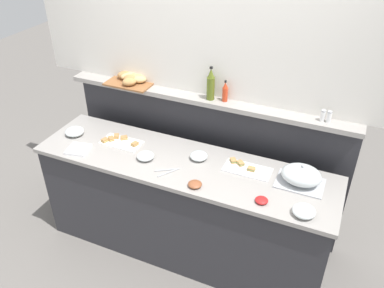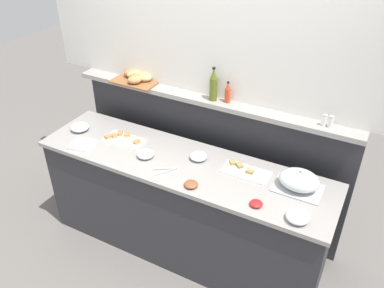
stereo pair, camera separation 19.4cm
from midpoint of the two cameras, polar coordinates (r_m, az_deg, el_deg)
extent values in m
plane|color=slate|center=(4.11, 0.99, -8.82)|extent=(12.00, 12.00, 0.00)
cube|color=#2D2D33|center=(3.41, -2.91, -9.32)|extent=(2.37, 0.60, 0.90)
cube|color=gray|center=(3.11, -3.15, -2.94)|extent=(2.41, 0.64, 0.03)
cube|color=#2D2D33|center=(3.65, 0.49, -2.36)|extent=(2.48, 0.08, 1.26)
cube|color=gray|center=(3.27, 0.19, 6.50)|extent=(2.48, 0.22, 0.04)
cube|color=white|center=(3.10, 0.76, 18.19)|extent=(3.08, 0.08, 1.30)
cube|color=white|center=(3.39, -11.68, 0.16)|extent=(0.34, 0.18, 0.01)
cube|color=#AD7A47|center=(3.42, -11.29, 0.75)|extent=(0.07, 0.07, 0.01)
cube|color=#E5C666|center=(3.42, -11.30, 0.86)|extent=(0.07, 0.07, 0.01)
cube|color=#AD7A47|center=(3.42, -11.32, 0.97)|extent=(0.07, 0.07, 0.01)
cube|color=#AD7A47|center=(3.32, -9.85, -0.15)|extent=(0.05, 0.06, 0.01)
cube|color=#E5C666|center=(3.32, -9.86, -0.03)|extent=(0.05, 0.06, 0.01)
cube|color=#AD7A47|center=(3.32, -9.87, 0.08)|extent=(0.05, 0.06, 0.01)
cube|color=#AD7A47|center=(3.46, -12.32, 0.96)|extent=(0.06, 0.07, 0.01)
cube|color=#E5C666|center=(3.45, -12.34, 1.07)|extent=(0.06, 0.07, 0.01)
cube|color=#AD7A47|center=(3.45, -12.35, 1.19)|extent=(0.06, 0.07, 0.01)
cube|color=#AD7A47|center=(3.43, -13.95, 0.38)|extent=(0.05, 0.07, 0.01)
cube|color=#E5C666|center=(3.42, -13.96, 0.50)|extent=(0.05, 0.07, 0.01)
cube|color=#AD7A47|center=(3.42, -13.98, 0.61)|extent=(0.05, 0.07, 0.01)
cube|color=#AD7A47|center=(3.44, -13.06, 0.62)|extent=(0.07, 0.07, 0.01)
cube|color=#E5C666|center=(3.43, -13.08, 0.73)|extent=(0.07, 0.07, 0.01)
cube|color=#AD7A47|center=(3.43, -13.09, 0.84)|extent=(0.07, 0.07, 0.01)
cube|color=white|center=(3.03, 6.13, -3.72)|extent=(0.36, 0.17, 0.01)
cube|color=#B7844C|center=(3.01, 6.65, -3.72)|extent=(0.06, 0.04, 0.01)
cube|color=#66994C|center=(3.01, 6.66, -3.59)|extent=(0.06, 0.04, 0.01)
cube|color=#B7844C|center=(3.00, 6.67, -3.47)|extent=(0.06, 0.04, 0.01)
cube|color=#B7844C|center=(3.09, 4.12, -2.52)|extent=(0.07, 0.07, 0.01)
cube|color=#66994C|center=(3.09, 4.13, -2.40)|extent=(0.07, 0.07, 0.01)
cube|color=#B7844C|center=(3.08, 4.13, -2.28)|extent=(0.07, 0.07, 0.01)
cube|color=#B7844C|center=(3.07, 5.16, -2.91)|extent=(0.07, 0.07, 0.01)
cube|color=#66994C|center=(3.06, 5.17, -2.79)|extent=(0.07, 0.07, 0.01)
cube|color=#B7844C|center=(3.06, 5.18, -2.67)|extent=(0.07, 0.07, 0.01)
cube|color=#B7BABF|center=(2.96, 13.36, -5.52)|extent=(0.34, 0.24, 0.01)
ellipsoid|color=silver|center=(2.92, 13.54, -4.38)|extent=(0.29, 0.23, 0.14)
sphere|color=#B7BABF|center=(2.87, 13.74, -3.13)|extent=(0.02, 0.02, 0.02)
ellipsoid|color=silver|center=(3.15, -8.43, -1.74)|extent=(0.14, 0.14, 0.06)
ellipsoid|color=white|center=(3.16, -8.41, -1.89)|extent=(0.11, 0.11, 0.03)
ellipsoid|color=silver|center=(3.12, -0.79, -1.74)|extent=(0.14, 0.14, 0.06)
ellipsoid|color=#BF4C3F|center=(3.13, -0.79, -1.89)|extent=(0.11, 0.11, 0.03)
ellipsoid|color=silver|center=(3.60, -17.91, 1.72)|extent=(0.16, 0.16, 0.06)
ellipsoid|color=#F28C4C|center=(3.61, -17.88, 1.56)|extent=(0.13, 0.13, 0.04)
ellipsoid|color=silver|center=(2.70, 13.72, -9.34)|extent=(0.15, 0.15, 0.06)
ellipsoid|color=#599959|center=(2.70, 13.69, -9.51)|extent=(0.12, 0.12, 0.04)
ellipsoid|color=red|center=(2.75, 7.93, -8.02)|extent=(0.09, 0.09, 0.03)
ellipsoid|color=brown|center=(2.85, -1.54, -5.82)|extent=(0.10, 0.10, 0.04)
cylinder|color=#B7BABF|center=(2.99, -5.29, -4.14)|extent=(0.11, 0.16, 0.01)
cylinder|color=#B7BABF|center=(3.02, -5.49, -3.73)|extent=(0.16, 0.11, 0.01)
sphere|color=#B7BABF|center=(3.03, -3.79, -3.59)|extent=(0.01, 0.01, 0.01)
cube|color=white|center=(3.39, -17.53, -0.76)|extent=(0.20, 0.20, 0.02)
cylinder|color=#56661E|center=(3.18, 0.92, 7.93)|extent=(0.06, 0.06, 0.19)
cone|color=#56661E|center=(3.13, 0.94, 10.09)|extent=(0.05, 0.05, 0.07)
cylinder|color=black|center=(3.11, 0.95, 10.84)|extent=(0.03, 0.03, 0.02)
cylinder|color=red|center=(3.17, 2.99, 7.08)|extent=(0.04, 0.04, 0.12)
cone|color=red|center=(3.13, 3.03, 8.39)|extent=(0.04, 0.04, 0.04)
cylinder|color=black|center=(3.12, 3.04, 8.90)|extent=(0.02, 0.02, 0.02)
cylinder|color=white|center=(3.01, 16.45, 3.80)|extent=(0.03, 0.03, 0.08)
cylinder|color=#B7BABF|center=(2.99, 16.58, 4.53)|extent=(0.03, 0.03, 0.01)
cylinder|color=white|center=(3.01, 17.27, 3.62)|extent=(0.03, 0.03, 0.08)
cylinder|color=#B7BABF|center=(2.99, 17.41, 4.35)|extent=(0.03, 0.03, 0.01)
cube|color=brown|center=(3.54, -10.41, 8.59)|extent=(0.40, 0.26, 0.02)
ellipsoid|color=#AD7A47|center=(3.60, -11.01, 9.64)|extent=(0.18, 0.15, 0.07)
ellipsoid|color=tan|center=(3.58, -9.93, 9.53)|extent=(0.15, 0.16, 0.06)
ellipsoid|color=tan|center=(3.58, -10.58, 9.51)|extent=(0.16, 0.17, 0.06)
ellipsoid|color=tan|center=(3.55, -8.99, 9.42)|extent=(0.16, 0.15, 0.06)
ellipsoid|color=tan|center=(3.50, -9.23, 9.08)|extent=(0.15, 0.13, 0.06)
ellipsoid|color=#AD7A47|center=(3.52, -10.46, 9.14)|extent=(0.13, 0.12, 0.07)
ellipsoid|color=#B7844C|center=(3.46, -10.57, 8.71)|extent=(0.15, 0.14, 0.06)
camera|label=1|loc=(0.10, -91.79, -1.16)|focal=37.29mm
camera|label=2|loc=(0.10, 88.21, 1.16)|focal=37.29mm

